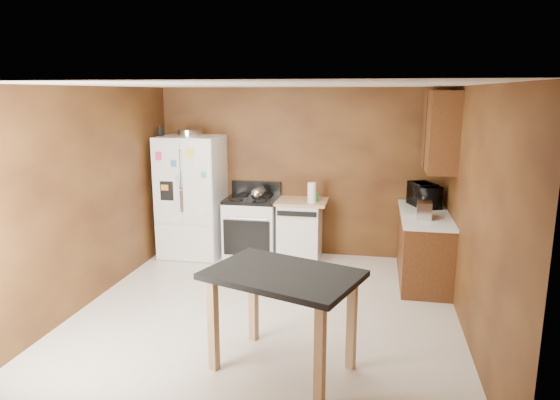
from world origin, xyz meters
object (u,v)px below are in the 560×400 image
(island, at_px, (283,287))
(roasting_pan, at_px, (190,133))
(gas_range, at_px, (252,227))
(paper_towel, at_px, (312,193))
(microwave, at_px, (424,196))
(refrigerator, at_px, (192,196))
(pen_cup, at_px, (160,131))
(kettle, at_px, (257,194))
(dishwasher, at_px, (300,229))
(green_canister, at_px, (316,197))
(toaster, at_px, (424,210))

(island, bearing_deg, roasting_pan, 123.31)
(gas_range, bearing_deg, paper_towel, -5.56)
(gas_range, bearing_deg, microwave, -1.87)
(refrigerator, bearing_deg, pen_cup, -173.66)
(paper_towel, bearing_deg, kettle, -178.14)
(kettle, bearing_deg, refrigerator, 176.99)
(refrigerator, xyz_separation_m, island, (1.94, -2.93, -0.13))
(kettle, distance_m, gas_range, 0.55)
(refrigerator, distance_m, gas_range, 1.01)
(dishwasher, bearing_deg, green_canister, 4.80)
(green_canister, xyz_separation_m, island, (0.09, -3.04, -0.17))
(dishwasher, bearing_deg, island, -84.08)
(pen_cup, relative_size, island, 0.09)
(green_canister, bearing_deg, refrigerator, -176.79)
(refrigerator, relative_size, dishwasher, 2.02)
(refrigerator, distance_m, island, 3.52)
(dishwasher, bearing_deg, paper_towel, -31.31)
(kettle, xyz_separation_m, gas_range, (-0.10, 0.11, -0.52))
(green_canister, height_order, refrigerator, refrigerator)
(toaster, xyz_separation_m, island, (-1.36, -2.24, -0.23))
(pen_cup, bearing_deg, toaster, -9.78)
(pen_cup, bearing_deg, refrigerator, 6.34)
(roasting_pan, relative_size, island, 0.24)
(paper_towel, distance_m, gas_range, 1.07)
(paper_towel, relative_size, green_canister, 2.42)
(toaster, bearing_deg, dishwasher, 158.70)
(kettle, height_order, microwave, microwave)
(pen_cup, xyz_separation_m, gas_range, (1.34, 0.11, -1.40))
(roasting_pan, xyz_separation_m, kettle, (1.02, -0.08, -0.86))
(pen_cup, relative_size, microwave, 0.26)
(kettle, relative_size, dishwasher, 0.19)
(kettle, xyz_separation_m, microwave, (2.34, 0.03, 0.06))
(roasting_pan, bearing_deg, dishwasher, 1.99)
(pen_cup, bearing_deg, gas_range, 4.63)
(refrigerator, relative_size, island, 1.22)
(pen_cup, distance_m, dishwasher, 2.50)
(roasting_pan, height_order, pen_cup, pen_cup)
(toaster, bearing_deg, paper_towel, 159.54)
(toaster, bearing_deg, island, -117.63)
(island, bearing_deg, paper_towel, 92.52)
(roasting_pan, xyz_separation_m, island, (1.95, -2.96, -1.07))
(dishwasher, bearing_deg, roasting_pan, -178.01)
(gas_range, bearing_deg, dishwasher, 1.94)
(gas_range, bearing_deg, pen_cup, -175.37)
(pen_cup, distance_m, microwave, 3.88)
(paper_towel, relative_size, island, 0.19)
(pen_cup, relative_size, gas_range, 0.12)
(dishwasher, bearing_deg, refrigerator, -177.01)
(roasting_pan, bearing_deg, island, -56.69)
(gas_range, height_order, island, gas_range)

